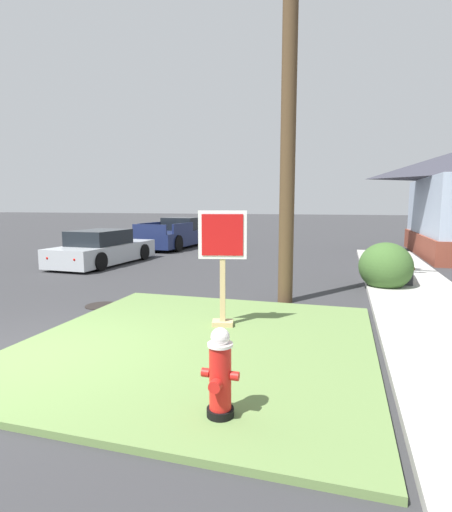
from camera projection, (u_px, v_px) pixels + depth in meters
ground_plane at (25, 360)px, 5.68m from camera, size 160.00×160.00×0.00m
grass_corner_patch at (199, 343)px, 6.28m from camera, size 5.23×5.53×0.08m
sidewalk_strip at (417, 295)px, 9.48m from camera, size 2.20×17.88×0.12m
fire_hydrant at (220, 375)px, 3.99m from camera, size 0.38×0.34×0.91m
stop_sign at (223, 269)px, 6.91m from camera, size 0.80×0.35×2.00m
manhole_cover at (102, 306)px, 8.70m from camera, size 0.70×0.70×0.02m
parked_sedan_silver at (103, 249)px, 14.69m from camera, size 2.00×4.57×1.25m
pickup_truck_navy at (175, 235)px, 20.28m from camera, size 2.17×5.17×1.48m
street_bench at (402, 263)px, 10.91m from camera, size 0.51×1.53×0.85m
utility_pole at (289, 75)px, 8.43m from camera, size 1.51×0.33×9.41m
shrub_by_curb at (386, 267)px, 10.21m from camera, size 1.32×1.32×1.22m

